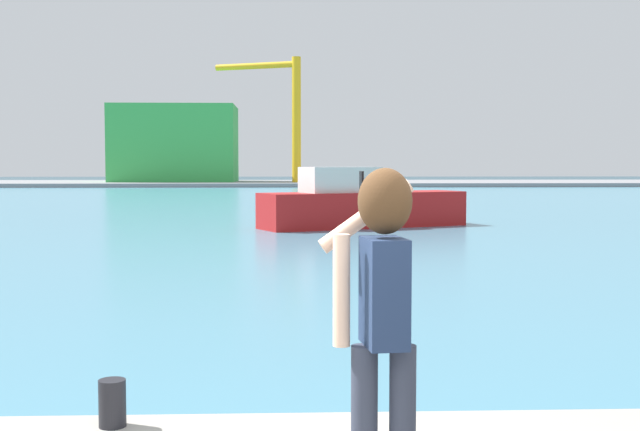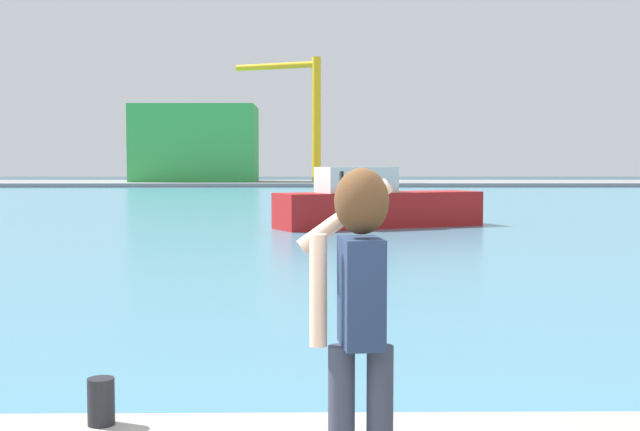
% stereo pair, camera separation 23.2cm
% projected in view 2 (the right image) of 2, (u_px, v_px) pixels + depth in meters
% --- Properties ---
extents(ground_plane, '(220.00, 220.00, 0.00)m').
position_uv_depth(ground_plane, '(304.00, 201.00, 53.71)').
color(ground_plane, '#334751').
extents(harbor_water, '(140.00, 100.00, 0.02)m').
position_uv_depth(harbor_water, '(305.00, 200.00, 55.71)').
color(harbor_water, teal).
rests_on(harbor_water, ground_plane).
extents(far_shore_dock, '(140.00, 20.00, 0.44)m').
position_uv_depth(far_shore_dock, '(307.00, 183.00, 95.61)').
color(far_shore_dock, gray).
rests_on(far_shore_dock, ground_plane).
extents(person_photographer, '(0.53, 0.55, 1.74)m').
position_uv_depth(person_photographer, '(359.00, 299.00, 4.19)').
color(person_photographer, '#2D3342').
rests_on(person_photographer, quay_promenade).
extents(harbor_bollard, '(0.18, 0.18, 0.32)m').
position_uv_depth(harbor_bollard, '(101.00, 401.00, 5.49)').
color(harbor_bollard, black).
rests_on(harbor_bollard, quay_promenade).
extents(boat_moored, '(8.27, 5.07, 2.31)m').
position_uv_depth(boat_moored, '(376.00, 205.00, 31.22)').
color(boat_moored, '#B21919').
rests_on(boat_moored, harbor_water).
extents(warehouse_left, '(14.15, 9.51, 8.82)m').
position_uv_depth(warehouse_left, '(196.00, 144.00, 95.50)').
color(warehouse_left, green).
rests_on(warehouse_left, far_shore_dock).
extents(port_crane, '(9.80, 4.68, 13.93)m').
position_uv_depth(port_crane, '(306.00, 106.00, 91.21)').
color(port_crane, yellow).
rests_on(port_crane, far_shore_dock).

